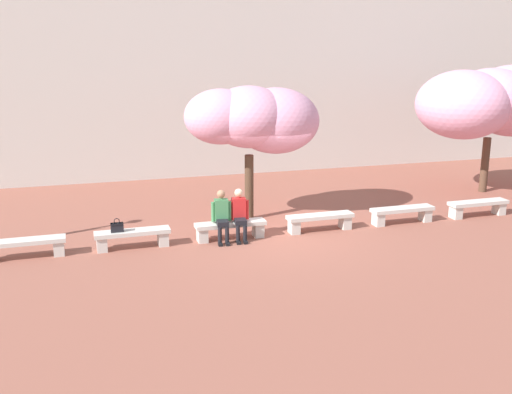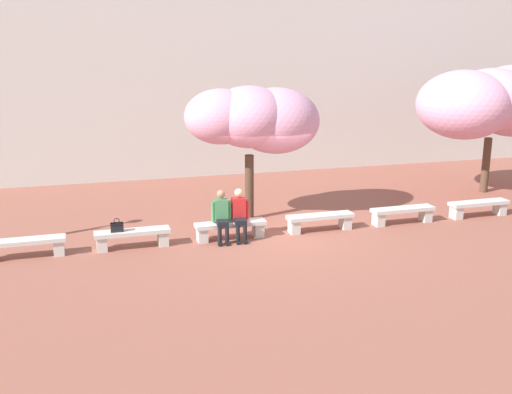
% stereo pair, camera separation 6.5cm
% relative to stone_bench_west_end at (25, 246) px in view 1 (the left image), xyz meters
% --- Properties ---
extents(ground_plane, '(100.00, 100.00, 0.00)m').
position_rel_stone_bench_west_end_xyz_m(ground_plane, '(6.10, 0.00, -0.30)').
color(ground_plane, '#8E5142').
extents(building_facade, '(28.02, 4.00, 9.06)m').
position_rel_stone_bench_west_end_xyz_m(building_facade, '(6.10, 9.55, 4.23)').
color(building_facade, beige).
rests_on(building_facade, ground).
extents(stone_bench_west_end, '(1.81, 0.44, 0.45)m').
position_rel_stone_bench_west_end_xyz_m(stone_bench_west_end, '(0.00, 0.00, 0.00)').
color(stone_bench_west_end, beige).
rests_on(stone_bench_west_end, ground).
extents(stone_bench_near_west, '(1.81, 0.44, 0.45)m').
position_rel_stone_bench_west_end_xyz_m(stone_bench_near_west, '(2.44, 0.00, 0.00)').
color(stone_bench_near_west, beige).
rests_on(stone_bench_near_west, ground).
extents(stone_bench_center, '(1.81, 0.44, 0.45)m').
position_rel_stone_bench_west_end_xyz_m(stone_bench_center, '(4.88, 0.00, 0.00)').
color(stone_bench_center, beige).
rests_on(stone_bench_center, ground).
extents(stone_bench_near_east, '(1.81, 0.44, 0.45)m').
position_rel_stone_bench_west_end_xyz_m(stone_bench_near_east, '(7.32, 0.00, 0.00)').
color(stone_bench_near_east, beige).
rests_on(stone_bench_near_east, ground).
extents(stone_bench_east_end, '(1.81, 0.44, 0.45)m').
position_rel_stone_bench_west_end_xyz_m(stone_bench_east_end, '(9.76, 0.00, 0.00)').
color(stone_bench_east_end, beige).
rests_on(stone_bench_east_end, ground).
extents(stone_bench_far_east, '(1.81, 0.44, 0.45)m').
position_rel_stone_bench_west_end_xyz_m(stone_bench_far_east, '(12.21, 0.00, 0.00)').
color(stone_bench_far_east, beige).
rests_on(stone_bench_far_east, ground).
extents(person_seated_left, '(0.51, 0.71, 1.29)m').
position_rel_stone_bench_west_end_xyz_m(person_seated_left, '(4.65, -0.05, 0.40)').
color(person_seated_left, black).
rests_on(person_seated_left, ground).
extents(person_seated_right, '(0.51, 0.71, 1.29)m').
position_rel_stone_bench_west_end_xyz_m(person_seated_right, '(5.10, -0.05, 0.40)').
color(person_seated_right, black).
rests_on(person_seated_right, ground).
extents(handbag, '(0.30, 0.15, 0.34)m').
position_rel_stone_bench_west_end_xyz_m(handbag, '(2.09, -0.02, 0.28)').
color(handbag, black).
rests_on(handbag, stone_bench_near_west).
extents(cherry_tree_main, '(3.75, 2.37, 3.73)m').
position_rel_stone_bench_west_end_xyz_m(cherry_tree_main, '(5.99, 1.63, 2.53)').
color(cherry_tree_main, '#473323').
rests_on(cherry_tree_main, ground).
extents(cherry_tree_secondary, '(5.12, 3.24, 4.16)m').
position_rel_stone_bench_west_end_xyz_m(cherry_tree_secondary, '(14.28, 2.60, 2.68)').
color(cherry_tree_secondary, '#513828').
rests_on(cherry_tree_secondary, ground).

